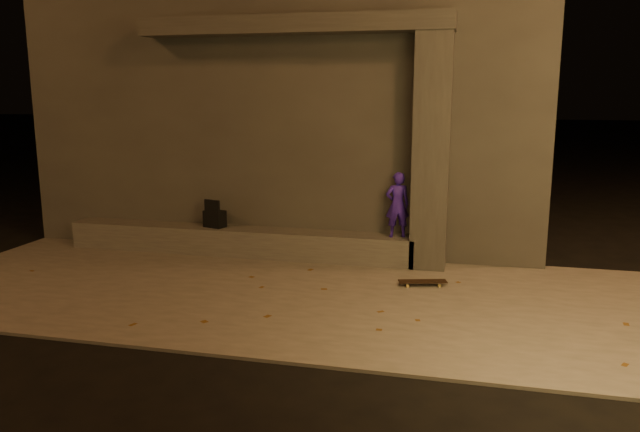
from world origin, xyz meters
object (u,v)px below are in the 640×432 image
(skateboard, at_px, (423,282))
(column, at_px, (431,153))
(skateboarder, at_px, (397,205))
(backpack, at_px, (215,217))

(skateboard, bearing_deg, column, 75.04)
(skateboarder, distance_m, skateboard, 1.48)
(column, distance_m, skateboard, 2.04)
(column, height_order, backpack, column)
(column, height_order, skateboard, column)
(skateboarder, height_order, backpack, skateboarder)
(column, relative_size, skateboard, 5.11)
(skateboarder, bearing_deg, column, 161.88)
(backpack, distance_m, skateboard, 3.81)
(column, relative_size, skateboarder, 3.46)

